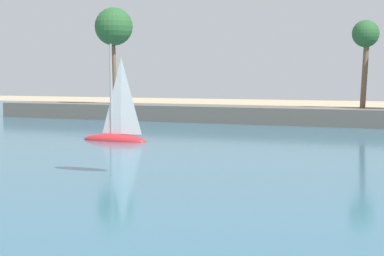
{
  "coord_description": "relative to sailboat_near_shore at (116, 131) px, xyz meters",
  "views": [
    {
      "loc": [
        9.89,
        -2.62,
        4.9
      ],
      "look_at": [
        1.02,
        17.34,
        3.14
      ],
      "focal_mm": 58.9,
      "sensor_mm": 36.0,
      "label": 1
    }
  ],
  "objects": [
    {
      "name": "palm_headland",
      "position": [
        16.8,
        22.39,
        2.76
      ],
      "size": [
        84.72,
        6.09,
        13.32
      ],
      "color": "#605B54",
      "rests_on": "ground"
    },
    {
      "name": "sailboat_near_shore",
      "position": [
        0.0,
        0.0,
        0.0
      ],
      "size": [
        5.46,
        1.66,
        7.9
      ],
      "color": "red",
      "rests_on": "sea"
    },
    {
      "name": "sea",
      "position": [
        14.81,
        16.88,
        -0.74
      ],
      "size": [
        220.0,
        91.14,
        0.06
      ],
      "primitive_type": "cube",
      "color": "#386B84",
      "rests_on": "ground"
    }
  ]
}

